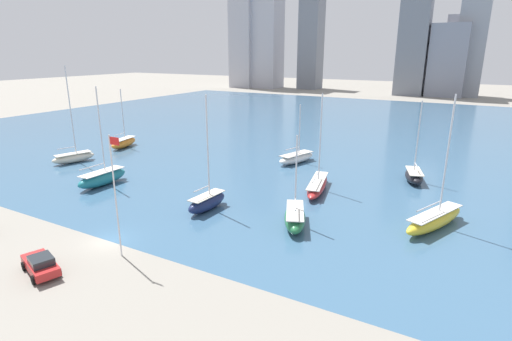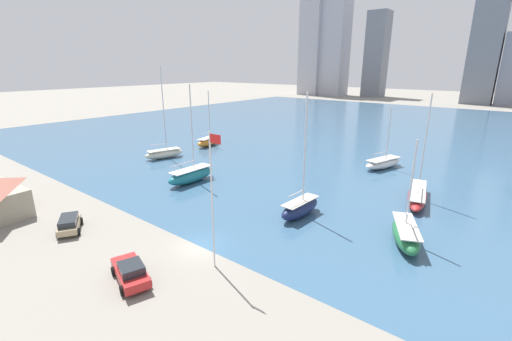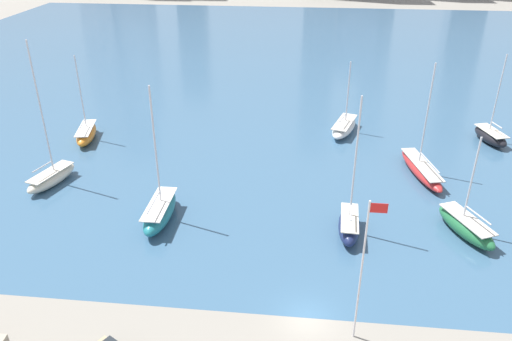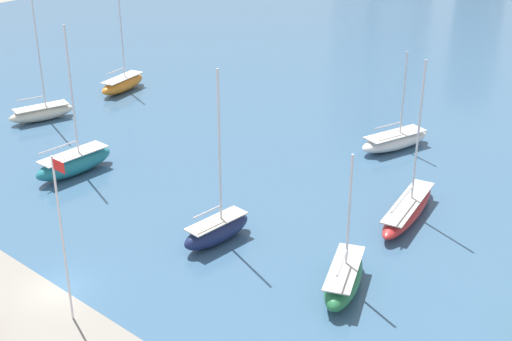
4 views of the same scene
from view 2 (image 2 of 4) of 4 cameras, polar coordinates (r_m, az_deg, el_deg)
name	(u,v)px [view 2 (image 2 of 4)]	position (r m, az deg, el deg)	size (l,w,h in m)	color
ground_plane	(200,246)	(33.66, -9.28, -12.39)	(500.00, 500.00, 0.00)	gray
harbor_water	(410,135)	(93.49, 24.26, 5.43)	(180.00, 140.00, 0.00)	#385B7A
flag_pole	(212,197)	(27.70, -7.27, -4.47)	(1.24, 0.14, 11.67)	silver
distant_city_skyline	(416,39)	(195.35, 25.07, 19.25)	(186.02, 20.14, 71.87)	#8E939E
sailboat_red	(417,195)	(47.86, 25.31, -3.65)	(4.40, 11.10, 13.32)	#B72828
sailboat_teal	(191,175)	(50.96, -10.75, -0.72)	(2.48, 8.17, 14.03)	#1E757F
sailboat_orange	(209,141)	(74.16, -7.90, 4.88)	(3.71, 7.75, 11.56)	orange
sailboat_cream	(164,153)	(65.57, -15.06, 2.85)	(4.05, 7.56, 16.41)	beige
sailboat_white	(383,163)	(60.99, 20.42, 1.20)	(4.91, 8.68, 10.04)	white
sailboat_navy	(300,207)	(39.23, 7.37, -6.10)	(2.38, 6.56, 13.91)	#19234C
sailboat_green	(406,233)	(36.38, 23.68, -9.58)	(5.20, 7.93, 10.09)	#236B3D
parked_pickup_red	(131,272)	(29.78, -20.18, -15.55)	(5.24, 3.39, 1.77)	#B22323
parked_wagon_tan	(69,223)	(40.54, -28.69, -7.72)	(4.62, 3.76, 1.60)	tan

